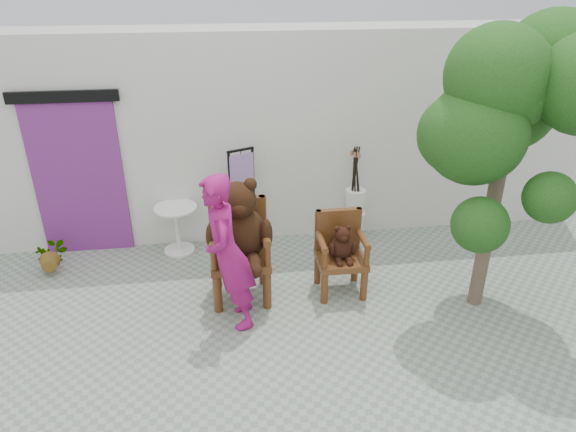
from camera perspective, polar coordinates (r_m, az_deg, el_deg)
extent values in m
plane|color=gray|center=(5.81, 4.46, -14.22)|extent=(60.00, 60.00, 0.00)
cube|color=silver|center=(7.82, 0.16, 9.34)|extent=(9.00, 1.00, 3.00)
cube|color=#722775|center=(7.65, -22.18, 3.80)|extent=(1.20, 0.08, 2.20)
cube|color=black|center=(7.29, -23.78, 12.05)|extent=(1.40, 0.06, 0.15)
cylinder|color=#48260F|center=(6.21, -7.83, -8.52)|extent=(0.11, 0.11, 0.50)
cylinder|color=#48260F|center=(6.66, -7.88, -5.94)|extent=(0.11, 0.11, 0.50)
cylinder|color=#48260F|center=(6.23, -2.34, -8.18)|extent=(0.11, 0.11, 0.50)
cylinder|color=#48260F|center=(6.67, -2.79, -5.63)|extent=(0.11, 0.11, 0.50)
cube|color=#48260F|center=(6.28, -5.32, -4.77)|extent=(0.71, 0.65, 0.09)
cube|color=#48260F|center=(6.34, -5.58, -0.61)|extent=(0.67, 0.09, 0.65)
cylinder|color=#48260F|center=(6.35, -8.35, -0.77)|extent=(0.09, 0.09, 0.65)
cylinder|color=#48260F|center=(5.95, -8.23, -4.64)|extent=(0.08, 0.08, 0.30)
cylinder|color=#48260F|center=(6.11, -8.33, -2.18)|extent=(0.09, 0.62, 0.09)
cylinder|color=#48260F|center=(6.36, -2.82, -0.44)|extent=(0.09, 0.09, 0.65)
cylinder|color=#48260F|center=(5.97, -2.31, -4.28)|extent=(0.08, 0.08, 0.30)
cylinder|color=#48260F|center=(6.13, -2.58, -1.84)|extent=(0.09, 0.62, 0.09)
ellipsoid|color=black|center=(6.15, -5.46, -1.99)|extent=(0.66, 0.56, 0.69)
sphere|color=black|center=(5.92, -5.63, 1.74)|extent=(0.44, 0.44, 0.44)
ellipsoid|color=black|center=(5.78, -5.53, 0.74)|extent=(0.20, 0.16, 0.16)
sphere|color=black|center=(5.86, -7.21, 3.36)|extent=(0.15, 0.15, 0.15)
sphere|color=black|center=(5.86, -4.21, 3.53)|extent=(0.15, 0.15, 0.15)
ellipsoid|color=black|center=(6.00, -8.39, -2.39)|extent=(0.15, 0.22, 0.39)
ellipsoid|color=black|center=(6.00, -6.59, -5.28)|extent=(0.19, 0.39, 0.19)
sphere|color=black|center=(5.88, -6.54, -6.24)|extent=(0.19, 0.19, 0.19)
ellipsoid|color=black|center=(6.02, -2.44, -2.03)|extent=(0.15, 0.22, 0.39)
ellipsoid|color=black|center=(6.01, -3.87, -5.12)|extent=(0.19, 0.39, 0.19)
sphere|color=black|center=(5.89, -3.76, -6.07)|extent=(0.19, 0.19, 0.19)
cylinder|color=#48260F|center=(6.34, 4.06, -8.00)|extent=(0.09, 0.09, 0.42)
cylinder|color=#48260F|center=(6.70, 3.30, -5.88)|extent=(0.09, 0.09, 0.42)
cylinder|color=#48260F|center=(6.44, 8.44, -7.60)|extent=(0.09, 0.09, 0.42)
cylinder|color=#48260F|center=(6.81, 7.44, -5.55)|extent=(0.09, 0.09, 0.42)
cube|color=#48260F|center=(6.44, 5.91, -4.87)|extent=(0.60, 0.55, 0.08)
cube|color=#48260F|center=(6.48, 5.57, -1.44)|extent=(0.57, 0.08, 0.55)
cylinder|color=#48260F|center=(6.43, 3.33, -1.59)|extent=(0.08, 0.08, 0.55)
cylinder|color=#48260F|center=(6.11, 4.09, -4.80)|extent=(0.07, 0.07, 0.25)
cylinder|color=#48260F|center=(6.24, 3.72, -2.78)|extent=(0.08, 0.52, 0.08)
cylinder|color=#48260F|center=(6.54, 7.78, -1.30)|extent=(0.08, 0.08, 0.55)
cylinder|color=#48260F|center=(6.23, 8.77, -4.43)|extent=(0.07, 0.07, 0.25)
cylinder|color=#48260F|center=(6.35, 8.30, -2.45)|extent=(0.08, 0.52, 0.08)
ellipsoid|color=black|center=(6.36, 5.97, -3.59)|extent=(0.29, 0.25, 0.31)
sphere|color=black|center=(6.25, 6.09, -2.05)|extent=(0.19, 0.19, 0.19)
ellipsoid|color=black|center=(6.19, 6.24, -2.50)|extent=(0.09, 0.07, 0.07)
sphere|color=black|center=(6.20, 5.50, -1.40)|extent=(0.07, 0.07, 0.07)
sphere|color=black|center=(6.23, 6.72, -1.32)|extent=(0.07, 0.07, 0.07)
ellipsoid|color=black|center=(6.26, 4.88, -3.79)|extent=(0.07, 0.10, 0.17)
ellipsoid|color=black|center=(6.28, 5.64, -5.00)|extent=(0.09, 0.17, 0.09)
sphere|color=black|center=(6.23, 5.77, -5.39)|extent=(0.08, 0.08, 0.08)
ellipsoid|color=black|center=(6.32, 7.33, -3.60)|extent=(0.07, 0.10, 0.17)
ellipsoid|color=black|center=(6.31, 6.76, -4.91)|extent=(0.09, 0.17, 0.09)
sphere|color=black|center=(6.26, 6.90, -5.30)|extent=(0.08, 0.08, 0.08)
imported|color=#99125F|center=(5.66, -6.67, -4.17)|extent=(0.46, 0.68, 1.84)
cylinder|color=white|center=(7.37, -12.42, 0.88)|extent=(0.60, 0.60, 0.03)
cylinder|color=white|center=(7.52, -12.18, -1.46)|extent=(0.06, 0.06, 0.68)
cylinder|color=white|center=(7.68, -11.94, -3.68)|extent=(0.44, 0.44, 0.03)
cube|color=black|center=(7.25, -6.36, 1.44)|extent=(0.04, 0.04, 1.50)
cube|color=black|center=(7.39, -3.83, 2.04)|extent=(0.04, 0.04, 1.50)
cube|color=black|center=(7.04, -5.32, 7.32)|extent=(0.38, 0.18, 0.03)
cube|color=black|center=(7.64, -4.87, -3.18)|extent=(0.55, 0.50, 0.06)
cube|color=#9E7CB4|center=(7.14, -5.18, 4.86)|extent=(0.35, 0.18, 0.52)
cylinder|color=black|center=(7.05, -5.31, 7.08)|extent=(0.01, 0.01, 0.08)
cylinder|color=white|center=(7.68, 7.40, 0.31)|extent=(0.32, 0.32, 0.03)
cylinder|color=white|center=(7.88, 7.75, -0.83)|extent=(0.03, 0.03, 0.44)
cylinder|color=white|center=(7.83, 6.55, -0.90)|extent=(0.03, 0.03, 0.44)
cylinder|color=white|center=(7.69, 6.85, -1.47)|extent=(0.03, 0.03, 0.44)
cylinder|color=white|center=(7.73, 8.07, -1.39)|extent=(0.03, 0.03, 0.44)
cylinder|color=black|center=(7.46, 7.34, 4.67)|extent=(0.09, 0.09, 0.80)
cylinder|color=#916442|center=(7.37, 7.24, 7.05)|extent=(0.04, 0.04, 0.08)
cylinder|color=black|center=(7.39, 7.68, 4.44)|extent=(0.11, 0.04, 0.80)
cylinder|color=#916442|center=(7.25, 7.84, 6.70)|extent=(0.04, 0.04, 0.07)
cylinder|color=black|center=(7.48, 7.49, 4.72)|extent=(0.10, 0.04, 0.80)
cylinder|color=#916442|center=(7.40, 7.53, 7.11)|extent=(0.04, 0.04, 0.07)
cylinder|color=black|center=(7.39, 7.73, 4.44)|extent=(0.13, 0.04, 0.80)
cylinder|color=#916442|center=(7.25, 7.93, 6.67)|extent=(0.05, 0.04, 0.07)
cylinder|color=black|center=(7.44, 7.28, 4.60)|extent=(0.05, 0.15, 0.79)
cylinder|color=#916442|center=(7.33, 7.05, 6.95)|extent=(0.04, 0.05, 0.08)
cylinder|color=black|center=(7.40, 7.44, 4.48)|extent=(0.07, 0.08, 0.80)
cylinder|color=#916442|center=(7.27, 7.46, 6.77)|extent=(0.04, 0.04, 0.07)
cylinder|color=#48392B|center=(6.17, 22.01, 2.38)|extent=(0.17, 0.17, 2.94)
sphere|color=#11350E|center=(5.68, 20.04, 8.55)|extent=(1.06, 1.06, 1.06)
sphere|color=#11350E|center=(5.62, 18.34, 8.61)|extent=(0.83, 0.83, 0.83)
sphere|color=#11350E|center=(6.36, 23.27, 11.43)|extent=(1.08, 1.08, 1.08)
sphere|color=#11350E|center=(5.79, 23.16, 13.49)|extent=(1.00, 1.00, 1.00)
sphere|color=#11350E|center=(5.65, 22.16, 14.24)|extent=(1.04, 1.04, 1.04)
sphere|color=#11350E|center=(6.27, 27.28, 14.91)|extent=(1.10, 1.10, 1.10)
sphere|color=#11350E|center=(5.61, 20.54, -0.93)|extent=(0.59, 0.59, 0.59)
sphere|color=#11350E|center=(5.72, 27.08, 1.84)|extent=(0.52, 0.52, 0.52)
imported|color=#11350E|center=(7.65, -24.83, -4.03)|extent=(0.47, 0.43, 0.45)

